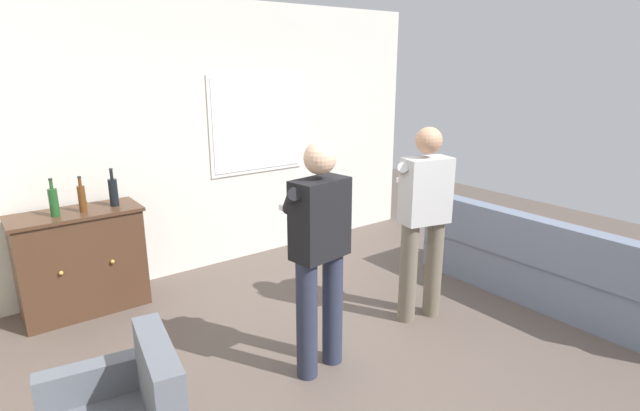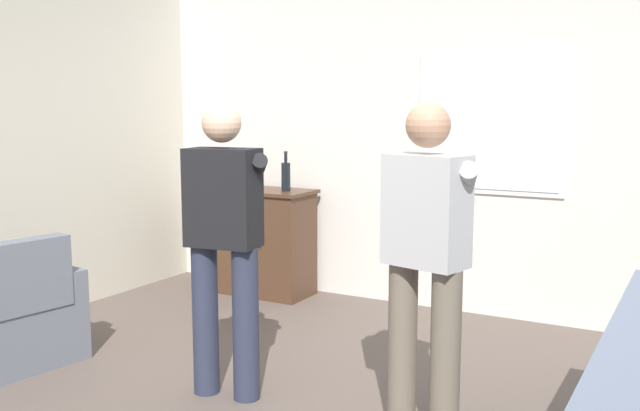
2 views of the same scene
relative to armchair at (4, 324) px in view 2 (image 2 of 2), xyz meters
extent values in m
cube|color=silver|center=(1.91, 2.68, 1.11)|extent=(5.20, 0.12, 2.80)
cube|color=silver|center=(2.35, 2.62, 1.23)|extent=(1.16, 0.02, 1.08)
cube|color=white|center=(2.35, 2.61, 1.23)|extent=(1.08, 0.03, 1.00)
cube|color=slate|center=(3.66, -0.08, 0.34)|extent=(0.18, 2.21, 0.42)
cube|color=slate|center=(-0.03, 0.01, -0.09)|extent=(0.73, 0.73, 0.40)
cube|color=slate|center=(0.22, -0.03, 0.34)|extent=(0.24, 0.65, 0.45)
cube|color=slate|center=(0.02, 0.38, 0.01)|extent=(0.65, 0.22, 0.60)
cube|color=#472D1E|center=(0.35, 2.32, 0.16)|extent=(1.02, 0.44, 0.90)
cube|color=#472D1E|center=(0.35, 2.32, 0.63)|extent=(1.06, 0.48, 0.03)
sphere|color=#B79338|center=(0.15, 2.09, 0.21)|extent=(0.04, 0.04, 0.04)
sphere|color=#B79338|center=(0.56, 2.09, 0.21)|extent=(0.04, 0.04, 0.04)
cylinder|color=black|center=(0.69, 2.31, 0.77)|extent=(0.08, 0.08, 0.24)
cylinder|color=black|center=(0.69, 2.31, 0.93)|extent=(0.03, 0.03, 0.08)
cylinder|color=#262626|center=(0.69, 2.31, 0.98)|extent=(0.03, 0.03, 0.02)
cylinder|color=#1E4C23|center=(0.20, 2.28, 0.76)|extent=(0.07, 0.07, 0.24)
cylinder|color=#1E4C23|center=(0.20, 2.28, 0.92)|extent=(0.03, 0.03, 0.07)
cylinder|color=#262626|center=(0.20, 2.28, 0.96)|extent=(0.03, 0.03, 0.02)
cylinder|color=#593314|center=(0.42, 2.28, 0.76)|extent=(0.06, 0.06, 0.23)
cylinder|color=#593314|center=(0.42, 2.28, 0.91)|extent=(0.03, 0.03, 0.07)
cylinder|color=#262626|center=(0.42, 2.28, 0.95)|extent=(0.03, 0.03, 0.02)
cylinder|color=#282D42|center=(1.37, 0.31, 0.15)|extent=(0.15, 0.15, 0.88)
cylinder|color=#282D42|center=(1.63, 0.35, 0.15)|extent=(0.15, 0.15, 0.88)
cube|color=black|center=(1.50, 0.33, 0.87)|extent=(0.43, 0.27, 0.55)
sphere|color=#D8AD8C|center=(1.50, 0.33, 1.28)|extent=(0.22, 0.22, 0.22)
cylinder|color=black|center=(1.37, 0.47, 0.98)|extent=(0.28, 0.43, 0.29)
cylinder|color=black|center=(1.59, 0.50, 0.98)|extent=(0.37, 0.38, 0.29)
cube|color=white|center=(1.46, 0.64, 0.89)|extent=(0.15, 0.06, 0.04)
cylinder|color=#6B6051|center=(2.54, 0.45, 0.15)|extent=(0.15, 0.15, 0.88)
cylinder|color=#6B6051|center=(2.79, 0.39, 0.15)|extent=(0.15, 0.15, 0.88)
cube|color=#B7B7B7|center=(2.67, 0.42, 0.87)|extent=(0.44, 0.31, 0.55)
sphere|color=tan|center=(2.67, 0.42, 1.28)|extent=(0.22, 0.22, 0.22)
cylinder|color=#B7B7B7|center=(2.59, 0.60, 0.98)|extent=(0.39, 0.35, 0.29)
cylinder|color=#B7B7B7|center=(2.82, 0.55, 0.98)|extent=(0.25, 0.44, 0.29)
cube|color=white|center=(2.74, 0.73, 0.89)|extent=(0.16, 0.07, 0.04)
camera|label=1|loc=(-0.44, -2.24, 1.88)|focal=28.00mm
camera|label=2|loc=(3.88, -2.85, 1.38)|focal=40.00mm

